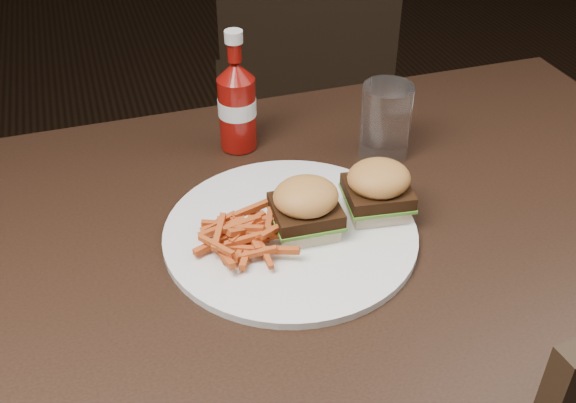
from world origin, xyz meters
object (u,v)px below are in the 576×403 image
object	(u,v)px
chair_far	(297,96)
tumbler	(386,122)
ketchup_bottle	(237,113)
plate	(290,233)
dining_table	(330,247)

from	to	relation	value
chair_far	tumbler	world-z (taller)	tumbler
ketchup_bottle	chair_far	bearing A→B (deg)	64.54
chair_far	plate	size ratio (longest dim) A/B	1.32
plate	ketchup_bottle	size ratio (longest dim) A/B	2.89
dining_table	ketchup_bottle	xyz separation A→B (m)	(-0.06, 0.26, 0.08)
ketchup_bottle	tumbler	bearing A→B (deg)	-22.78
ketchup_bottle	dining_table	bearing A→B (deg)	-76.86
plate	ketchup_bottle	xyz separation A→B (m)	(-0.01, 0.24, 0.06)
plate	tumbler	xyz separation A→B (m)	(0.20, 0.15, 0.05)
plate	tumbler	size ratio (longest dim) A/B	2.76
dining_table	ketchup_bottle	distance (m)	0.27
chair_far	ketchup_bottle	world-z (taller)	ketchup_bottle
dining_table	plate	size ratio (longest dim) A/B	3.56
dining_table	ketchup_bottle	world-z (taller)	ketchup_bottle
ketchup_bottle	tumbler	distance (m)	0.23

